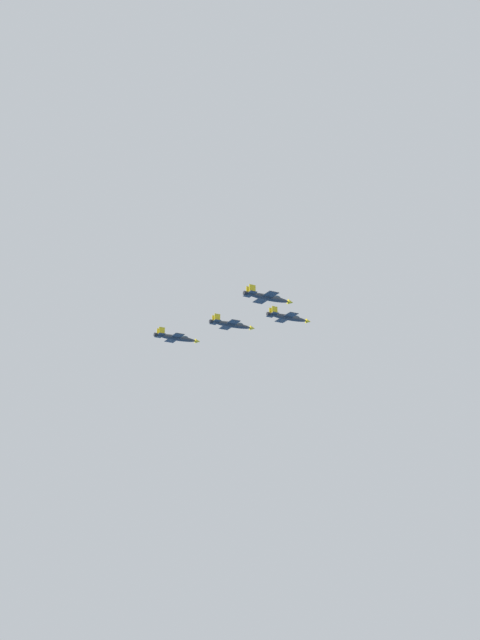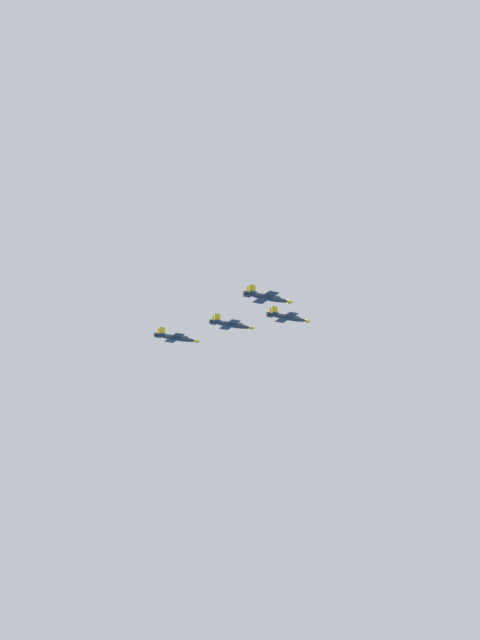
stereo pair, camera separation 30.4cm
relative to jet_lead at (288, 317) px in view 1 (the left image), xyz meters
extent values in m
ellipsoid|color=#2D3338|center=(-0.01, 0.02, -0.07)|extent=(6.85, 11.65, 1.57)
cone|color=gold|center=(3.02, -6.08, -0.07)|extent=(1.90, 2.00, 1.34)
ellipsoid|color=#334751|center=(1.19, -2.39, 0.52)|extent=(1.99, 2.40, 0.92)
cube|color=#2D3338|center=(-0.28, 0.57, -0.15)|extent=(9.07, 6.39, 0.16)
cube|color=gold|center=(3.24, 2.32, -0.11)|extent=(1.67, 2.53, 0.19)
cube|color=gold|center=(-3.80, -1.18, -0.11)|extent=(1.67, 2.53, 0.19)
cube|color=#2D3338|center=(-2.30, 4.62, -0.07)|extent=(4.61, 3.59, 0.16)
cube|color=gold|center=(-1.49, 4.75, 1.07)|extent=(0.97, 1.66, 2.27)
cube|color=gold|center=(-2.89, 4.05, 1.07)|extent=(0.97, 1.66, 2.27)
cylinder|color=black|center=(-2.89, 5.81, -0.07)|extent=(1.37, 1.27, 1.10)
ellipsoid|color=#2D3338|center=(4.09, 16.20, -0.89)|extent=(6.68, 11.80, 1.58)
cone|color=gold|center=(7.01, 10.00, -0.89)|extent=(1.89, 2.00, 1.34)
ellipsoid|color=#334751|center=(5.24, 13.75, -0.29)|extent=(1.97, 2.41, 0.92)
cube|color=#2D3338|center=(3.83, 16.75, -0.97)|extent=(9.15, 6.29, 0.16)
cube|color=gold|center=(7.40, 18.44, -0.93)|extent=(1.64, 2.55, 0.19)
cube|color=gold|center=(0.25, 15.07, -0.93)|extent=(1.64, 2.55, 0.19)
cube|color=#2D3338|center=(1.88, 20.87, -0.89)|extent=(4.64, 3.55, 0.16)
cube|color=gold|center=(2.70, 20.99, 0.26)|extent=(0.94, 1.68, 2.29)
cube|color=gold|center=(1.27, 20.31, 0.26)|extent=(0.94, 1.68, 2.29)
cylinder|color=black|center=(1.31, 22.08, -0.89)|extent=(1.38, 1.27, 1.11)
ellipsoid|color=#2D3338|center=(-15.32, 6.67, -0.05)|extent=(7.34, 12.19, 1.65)
cone|color=gold|center=(-12.04, 0.30, -0.05)|extent=(2.00, 2.11, 1.40)
ellipsoid|color=#334751|center=(-14.02, 4.16, 0.57)|extent=(2.11, 2.53, 0.96)
cube|color=#2D3338|center=(-15.61, 7.24, -0.15)|extent=(9.51, 6.81, 0.17)
cube|color=gold|center=(-11.93, 9.13, -0.10)|extent=(1.78, 2.65, 0.20)
cube|color=gold|center=(-19.28, 5.36, -0.10)|extent=(1.78, 2.65, 0.20)
cube|color=#2D3338|center=(-17.78, 11.47, -0.05)|extent=(4.84, 3.81, 0.17)
cube|color=gold|center=(-16.93, 11.62, 1.14)|extent=(1.04, 1.73, 2.39)
cube|color=gold|center=(-18.40, 10.87, 1.14)|extent=(1.04, 1.73, 2.39)
cylinder|color=black|center=(-18.42, 12.72, -0.05)|extent=(1.45, 1.35, 1.16)
ellipsoid|color=#2D3338|center=(8.19, 32.37, -3.64)|extent=(6.91, 11.74, 1.59)
cone|color=gold|center=(11.25, 26.22, -3.64)|extent=(1.91, 2.02, 1.35)
ellipsoid|color=#334751|center=(9.40, 29.95, -3.04)|extent=(2.01, 2.42, 0.92)
cube|color=#2D3338|center=(7.91, 32.93, -3.73)|extent=(9.14, 6.45, 0.16)
cube|color=gold|center=(11.46, 34.69, -3.68)|extent=(1.68, 2.55, 0.19)
cube|color=gold|center=(4.37, 31.16, -3.68)|extent=(1.68, 2.55, 0.19)
cube|color=#2D3338|center=(5.88, 37.01, -3.64)|extent=(4.65, 3.62, 0.16)
cube|color=gold|center=(6.70, 37.14, -2.49)|extent=(0.97, 1.67, 2.29)
cube|color=gold|center=(5.28, 36.44, -2.49)|extent=(0.97, 1.67, 2.29)
cylinder|color=black|center=(5.28, 38.21, -3.64)|extent=(1.39, 1.28, 1.11)
camera|label=1|loc=(-201.85, 17.33, -74.27)|focal=42.34mm
camera|label=2|loc=(-201.85, 17.03, -74.27)|focal=42.34mm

